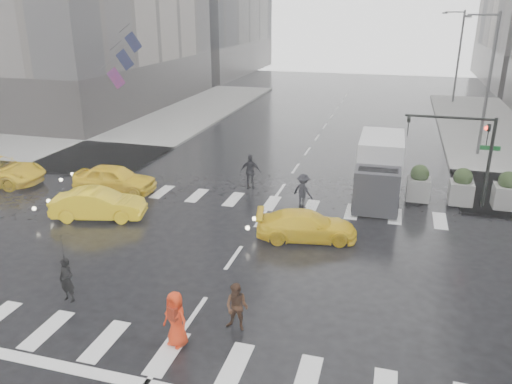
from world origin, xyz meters
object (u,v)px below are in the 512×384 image
(taxi_front, at_px, (115,179))
(box_truck, at_px, (379,168))
(pedestrian_orange, at_px, (176,319))
(taxi_mid, at_px, (98,204))
(pedestrian_brown, at_px, (237,307))
(traffic_signal_pole, at_px, (469,144))

(taxi_front, bearing_deg, box_truck, -81.62)
(pedestrian_orange, relative_size, taxi_mid, 0.41)
(pedestrian_brown, xyz_separation_m, pedestrian_orange, (-1.45, -1.18, 0.09))
(traffic_signal_pole, xyz_separation_m, pedestrian_orange, (-8.90, -13.55, -2.36))
(traffic_signal_pole, height_order, taxi_mid, traffic_signal_pole)
(taxi_mid, bearing_deg, pedestrian_brown, -140.48)
(taxi_front, relative_size, taxi_mid, 1.02)
(pedestrian_orange, xyz_separation_m, taxi_mid, (-7.32, 7.54, -0.17))
(taxi_mid, bearing_deg, traffic_signal_pole, -84.19)
(pedestrian_brown, xyz_separation_m, taxi_mid, (-8.77, 6.36, -0.08))
(pedestrian_orange, distance_m, taxi_mid, 10.51)
(pedestrian_orange, bearing_deg, traffic_signal_pole, 76.88)
(traffic_signal_pole, bearing_deg, box_truck, 176.83)
(traffic_signal_pole, bearing_deg, taxi_front, -171.20)
(taxi_front, distance_m, box_truck, 13.72)
(pedestrian_brown, bearing_deg, pedestrian_orange, -134.64)
(traffic_signal_pole, xyz_separation_m, taxi_front, (-17.35, -2.68, -2.48))
(traffic_signal_pole, bearing_deg, pedestrian_orange, -123.32)
(pedestrian_brown, relative_size, taxi_mid, 0.37)
(pedestrian_brown, xyz_separation_m, taxi_front, (-9.89, 9.68, -0.03))
(taxi_mid, bearing_deg, taxi_front, 4.17)
(pedestrian_orange, xyz_separation_m, box_truck, (4.94, 13.77, 0.77))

